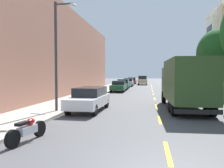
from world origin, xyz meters
The scene contains 18 objects.
ground_plane centered at (0.00, 30.00, 0.00)m, with size 160.00×160.00×0.00m, color #4C4C4F.
sidewalk_left centered at (-7.10, 28.00, 0.07)m, with size 3.20×120.00×0.14m, color #A39E93.
sidewalk_right centered at (7.10, 28.00, 0.07)m, with size 3.20×120.00×0.14m, color #A39E93.
lane_centerline_dashes centered at (0.00, 24.50, 0.00)m, with size 0.14×47.20×0.01m.
apartment_block_opposite centered at (-13.70, 20.00, 4.64)m, with size 10.00×36.00×9.27m, color #B27560.
street_tree_third centered at (6.40, 20.14, 4.48)m, with size 4.11×4.11×6.80m.
street_lamp centered at (-5.94, 8.16, 3.93)m, with size 1.35×0.28×6.52m.
delivery_box_truck centered at (1.81, 10.73, 1.87)m, with size 2.64×7.76×3.28m.
parked_wagon_white centered at (-4.32, 9.27, 0.80)m, with size 1.95×4.75×1.50m.
parked_sedan_black centered at (4.39, 28.30, 0.75)m, with size 1.91×4.54×1.43m.
parked_wagon_burgundy centered at (-4.35, 48.92, 0.80)m, with size 1.87×4.72×1.50m.
parked_wagon_sky centered at (4.22, 17.58, 0.80)m, with size 1.88×4.72×1.50m.
parked_wagon_teal centered at (-4.50, 31.10, 0.80)m, with size 1.88×4.72×1.50m.
parked_wagon_silver centered at (-4.35, 38.57, 0.80)m, with size 1.88×4.72×1.50m.
parked_sedan_forest centered at (-4.45, 25.20, 0.75)m, with size 1.83×4.51×1.43m.
parked_wagon_navy centered at (4.46, 40.67, 0.80)m, with size 1.96×4.75×1.50m.
moving_champagne_sedan centered at (-1.80, 44.90, 0.99)m, with size 1.95×4.80×1.93m.
parked_motorcycle centered at (-4.75, 2.35, 0.41)m, with size 0.62×2.05×0.90m.
Camera 1 is at (-0.59, -5.03, 2.38)m, focal length 36.90 mm.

